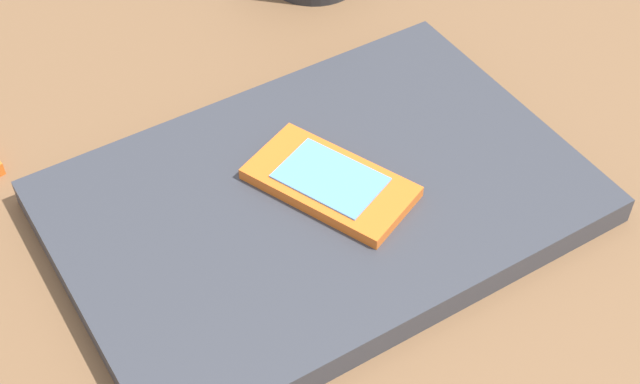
% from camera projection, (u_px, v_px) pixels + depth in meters
% --- Properties ---
extents(desk_surface, '(1.20, 0.80, 0.03)m').
position_uv_depth(desk_surface, '(344.00, 200.00, 0.68)').
color(desk_surface, brown).
rests_on(desk_surface, ground).
extents(laptop_closed, '(0.40, 0.31, 0.02)m').
position_uv_depth(laptop_closed, '(320.00, 201.00, 0.64)').
color(laptop_closed, '#33353D').
rests_on(laptop_closed, desk_surface).
extents(cell_phone_on_laptop, '(0.11, 0.13, 0.01)m').
position_uv_depth(cell_phone_on_laptop, '(330.00, 182.00, 0.63)').
color(cell_phone_on_laptop, orange).
rests_on(cell_phone_on_laptop, laptop_closed).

